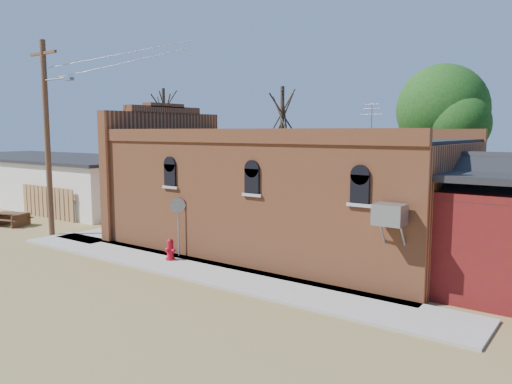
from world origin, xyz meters
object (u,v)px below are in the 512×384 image
Objects in this scene: brick_bar at (276,193)px; stop_sign at (178,211)px; fire_hydrant at (170,249)px; trash_barrel at (110,229)px; utility_pole at (48,134)px; picnic_table at (12,217)px.

brick_bar reaches higher than stop_sign.
trash_barrel is (-5.02, 1.11, 0.01)m from fire_hydrant.
fire_hydrant is 0.35× the size of stop_sign.
utility_pole reaches higher than picnic_table.
utility_pole is 4.60× the size of picnic_table.
utility_pole reaches higher than trash_barrel.
trash_barrel is at bearing -155.32° from brick_bar.
picnic_table is (-11.91, 0.21, -0.03)m from fire_hydrant.
stop_sign is at bearing -5.91° from trash_barrel.
picnic_table is (-6.90, -0.91, -0.04)m from trash_barrel.
picnic_table is (-11.76, -0.40, -1.39)m from stop_sign.
utility_pole is 11.03× the size of fire_hydrant.
stop_sign reaches higher than picnic_table.
utility_pole is at bearing -158.80° from trash_barrel.
brick_bar reaches higher than fire_hydrant.
picnic_table is at bearing 177.23° from utility_pole.
utility_pole reaches higher than stop_sign.
stop_sign is 1.17× the size of picnic_table.
fire_hydrant is at bearing -114.09° from brick_bar.
stop_sign reaches higher than fire_hydrant.
fire_hydrant is at bearing -0.08° from utility_pole.
brick_bar is at bearing 56.28° from fire_hydrant.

